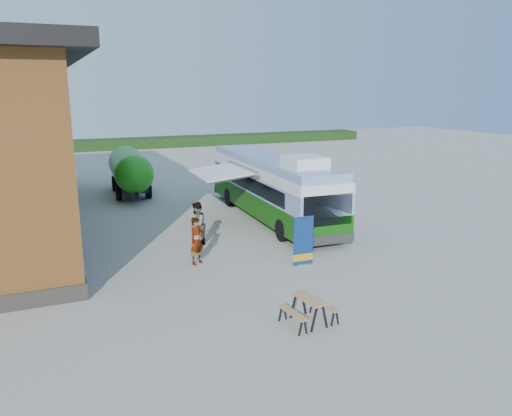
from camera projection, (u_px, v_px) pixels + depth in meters
name	position (u px, v px, depth m)	size (l,w,h in m)	color
ground	(286.00, 268.00, 17.00)	(100.00, 100.00, 0.00)	#BCB7AD
hedge	(194.00, 141.00, 53.89)	(40.00, 3.00, 1.00)	#264419
bus	(271.00, 185.00, 23.28)	(2.76, 11.03, 3.36)	#176210
awning	(224.00, 169.00, 22.39)	(2.42, 3.77, 0.48)	white
banner	(303.00, 245.00, 17.19)	(0.76, 0.20, 1.74)	navy
picnic_table	(309.00, 304.00, 12.93)	(1.37, 1.25, 0.71)	tan
person_a	(197.00, 241.00, 17.29)	(0.61, 0.40, 1.66)	#999999
person_b	(197.00, 225.00, 19.14)	(0.86, 0.67, 1.77)	#999999
slurry_tanker	(130.00, 169.00, 28.60)	(2.37, 7.00, 2.59)	green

